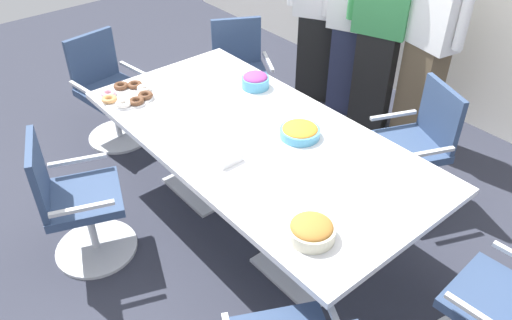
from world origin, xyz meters
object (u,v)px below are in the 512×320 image
(person_standing_0, at_px, (319,7))
(snack_bowl_pretzels, at_px, (311,230))
(donut_platter, at_px, (128,95))
(office_chair_2, at_px, (413,152))
(conference_table, at_px, (256,151))
(person_standing_3, at_px, (431,34))
(office_chair_4, at_px, (109,95))
(napkin_pile, at_px, (225,156))
(snack_bowl_candy_mix, at_px, (255,80))
(office_chair_3, at_px, (240,79))
(office_chair_1, at_px, (507,317))
(office_chair_5, at_px, (76,206))
(person_standing_2, at_px, (382,22))
(snack_bowl_chips_orange, at_px, (300,131))
(person_standing_1, at_px, (355,19))

(person_standing_0, bearing_deg, snack_bowl_pretzels, 104.57)
(person_standing_0, bearing_deg, donut_platter, 63.47)
(office_chair_2, bearing_deg, donut_platter, 68.57)
(conference_table, distance_m, person_standing_3, 1.75)
(office_chair_4, relative_size, napkin_pile, 5.81)
(person_standing_3, distance_m, snack_bowl_candy_mix, 1.44)
(office_chair_3, relative_size, office_chair_4, 1.00)
(office_chair_1, relative_size, donut_platter, 2.42)
(office_chair_5, distance_m, person_standing_0, 2.78)
(office_chair_3, relative_size, person_standing_3, 0.49)
(snack_bowl_pretzels, distance_m, napkin_pile, 0.78)
(office_chair_4, distance_m, person_standing_2, 2.35)
(snack_bowl_chips_orange, bearing_deg, snack_bowl_candy_mix, 163.67)
(office_chair_3, height_order, snack_bowl_pretzels, office_chair_3)
(person_standing_2, bearing_deg, office_chair_5, 66.83)
(office_chair_3, height_order, person_standing_3, person_standing_3)
(person_standing_1, height_order, snack_bowl_candy_mix, person_standing_1)
(office_chair_3, height_order, person_standing_2, person_standing_2)
(person_standing_1, distance_m, snack_bowl_pretzels, 2.54)
(conference_table, distance_m, snack_bowl_chips_orange, 0.32)
(person_standing_0, xyz_separation_m, snack_bowl_pretzels, (1.91, -1.99, -0.11))
(office_chair_3, distance_m, donut_platter, 1.26)
(napkin_pile, bearing_deg, person_standing_2, 102.58)
(person_standing_3, xyz_separation_m, snack_bowl_pretzels, (0.80, -2.09, -0.18))
(conference_table, distance_m, person_standing_0, 1.95)
(person_standing_3, distance_m, napkin_pile, 2.04)
(person_standing_2, relative_size, snack_bowl_candy_mix, 9.17)
(office_chair_5, bearing_deg, office_chair_1, 52.30)
(office_chair_1, height_order, person_standing_3, person_standing_3)
(person_standing_0, height_order, donut_platter, person_standing_0)
(office_chair_3, xyz_separation_m, office_chair_4, (-0.49, -1.04, 0.00))
(donut_platter, bearing_deg, person_standing_1, 81.93)
(office_chair_2, bearing_deg, office_chair_5, 88.33)
(person_standing_0, bearing_deg, snack_bowl_chips_orange, 101.79)
(office_chair_3, xyz_separation_m, person_standing_3, (1.24, 0.92, 0.58))
(office_chair_1, distance_m, person_standing_0, 3.08)
(office_chair_5, bearing_deg, person_standing_0, 122.89)
(person_standing_1, relative_size, snack_bowl_pretzels, 7.18)
(person_standing_3, bearing_deg, conference_table, 98.97)
(office_chair_1, xyz_separation_m, snack_bowl_pretzels, (-0.79, -0.61, 0.39))
(donut_platter, bearing_deg, snack_bowl_chips_orange, 27.33)
(snack_bowl_chips_orange, xyz_separation_m, snack_bowl_candy_mix, (-0.67, 0.20, 0.02))
(person_standing_2, bearing_deg, office_chair_4, 34.95)
(office_chair_1, distance_m, person_standing_3, 2.25)
(office_chair_4, height_order, napkin_pile, office_chair_4)
(office_chair_5, relative_size, snack_bowl_pretzels, 3.79)
(office_chair_1, relative_size, person_standing_0, 0.52)
(office_chair_3, distance_m, napkin_pile, 1.71)
(office_chair_3, distance_m, office_chair_5, 1.97)
(napkin_pile, bearing_deg, office_chair_5, -128.13)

